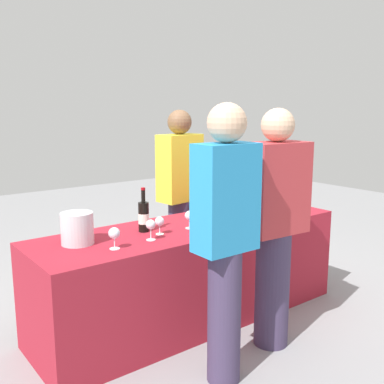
% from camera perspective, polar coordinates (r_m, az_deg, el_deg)
% --- Properties ---
extents(ground_plane, '(12.00, 12.00, 0.00)m').
position_cam_1_polar(ground_plane, '(3.63, 0.00, -15.54)').
color(ground_plane, gray).
extents(tasting_table, '(2.42, 0.72, 0.74)m').
position_cam_1_polar(tasting_table, '(3.48, 0.00, -10.07)').
color(tasting_table, maroon).
rests_on(tasting_table, ground_plane).
extents(wine_bottle_0, '(0.08, 0.08, 0.31)m').
position_cam_1_polar(wine_bottle_0, '(3.19, -6.14, -3.06)').
color(wine_bottle_0, black).
rests_on(wine_bottle_0, tasting_table).
extents(wine_bottle_1, '(0.08, 0.08, 0.33)m').
position_cam_1_polar(wine_bottle_1, '(3.74, 4.35, -0.82)').
color(wine_bottle_1, black).
rests_on(wine_bottle_1, tasting_table).
extents(wine_bottle_2, '(0.07, 0.07, 0.34)m').
position_cam_1_polar(wine_bottle_2, '(3.87, 6.26, -0.43)').
color(wine_bottle_2, black).
rests_on(wine_bottle_2, tasting_table).
extents(wine_bottle_3, '(0.07, 0.07, 0.29)m').
position_cam_1_polar(wine_bottle_3, '(4.05, 8.43, -0.21)').
color(wine_bottle_3, black).
rests_on(wine_bottle_3, tasting_table).
extents(wine_glass_0, '(0.07, 0.07, 0.14)m').
position_cam_1_polar(wine_glass_0, '(2.83, -9.81, -5.26)').
color(wine_glass_0, silver).
rests_on(wine_glass_0, tasting_table).
extents(wine_glass_1, '(0.06, 0.06, 0.14)m').
position_cam_1_polar(wine_glass_1, '(2.98, -5.25, -4.23)').
color(wine_glass_1, silver).
rests_on(wine_glass_1, tasting_table).
extents(wine_glass_2, '(0.06, 0.06, 0.13)m').
position_cam_1_polar(wine_glass_2, '(3.11, -4.12, -3.79)').
color(wine_glass_2, silver).
rests_on(wine_glass_2, tasting_table).
extents(wine_glass_3, '(0.07, 0.07, 0.13)m').
position_cam_1_polar(wine_glass_3, '(3.25, -0.32, -3.08)').
color(wine_glass_3, silver).
rests_on(wine_glass_3, tasting_table).
extents(wine_glass_4, '(0.07, 0.07, 0.15)m').
position_cam_1_polar(wine_glass_4, '(3.60, 9.31, -1.66)').
color(wine_glass_4, silver).
rests_on(wine_glass_4, tasting_table).
extents(ice_bucket, '(0.21, 0.21, 0.21)m').
position_cam_1_polar(ice_bucket, '(2.98, -14.31, -4.47)').
color(ice_bucket, silver).
rests_on(ice_bucket, tasting_table).
extents(server_pouring, '(0.41, 0.26, 1.58)m').
position_cam_1_polar(server_pouring, '(4.02, -1.53, -0.02)').
color(server_pouring, '#3F3351').
rests_on(server_pouring, ground_plane).
extents(guest_0, '(0.36, 0.22, 1.63)m').
position_cam_1_polar(guest_0, '(2.56, 4.23, -5.38)').
color(guest_0, '#3F3351').
rests_on(guest_0, ground_plane).
extents(guest_1, '(0.44, 0.26, 1.60)m').
position_cam_1_polar(guest_1, '(3.02, 10.39, -3.82)').
color(guest_1, '#3F3351').
rests_on(guest_1, ground_plane).
extents(menu_board, '(0.51, 0.05, 0.94)m').
position_cam_1_polar(menu_board, '(4.86, 1.38, -2.79)').
color(menu_board, white).
rests_on(menu_board, ground_plane).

